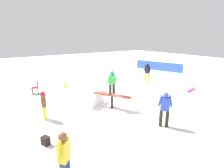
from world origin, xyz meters
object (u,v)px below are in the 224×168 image
Objects in this scene: main_rider_on_rail at (112,83)px; bystander_black at (147,72)px; rail_feature at (112,97)px; bystander_yellow at (64,156)px; loose_snowboard_magenta at (191,90)px; folding_chair at (36,88)px; bystander_brown at (44,104)px; loose_snowboard_lime at (66,85)px; bystander_blue at (165,108)px; backpack_on_snow at (46,141)px.

main_rider_on_rail is 6.79m from bystander_black.
rail_feature is 5.40m from bystander_yellow.
loose_snowboard_magenta is (0.67, 6.77, -0.67)m from rail_feature.
main_rider_on_rail is 1.79× the size of folding_chair.
main_rider_on_rail is at bearing -18.44° from loose_snowboard_magenta.
bystander_black is (-3.15, 5.98, -0.57)m from main_rider_on_rail.
bystander_brown is (2.41, -9.46, -0.10)m from bystander_black.
loose_snowboard_lime is (-5.99, -0.51, -0.67)m from rail_feature.
loose_snowboard_magenta is 1.56× the size of folding_chair.
bystander_yellow is at bearing 47.31° from bystander_blue.
bystander_yellow is at bearing -171.97° from loose_snowboard_lime.
bystander_black reaches higher than bystander_yellow.
folding_chair is at bearing 37.90° from bystander_yellow.
main_rider_on_rail is at bearing 85.65° from bystander_brown.
bystander_blue is 6.54m from loose_snowboard_magenta.
bystander_yellow is 4.37m from bystander_brown.
rail_feature is 3.12m from bystander_blue.
loose_snowboard_lime is at bearing 158.24° from bystander_brown.
bystander_black is at bearing -89.84° from bystander_blue.
folding_chair reaches higher than loose_snowboard_lime.
bystander_black is at bearing 93.36° from backpack_on_snow.
bystander_blue is 8.97m from folding_chair.
loose_snowboard_lime is at bearing 54.53° from bystander_black.
folding_chair is at bearing -43.62° from loose_snowboard_magenta.
bystander_blue is at bearing -16.60° from rail_feature.
bystander_blue is 5.65m from bystander_brown.
main_rider_on_rail is 1.08× the size of loose_snowboard_lime.
bystander_black is at bearing -85.45° from loose_snowboard_lime.
loose_snowboard_lime is (-2.84, -6.49, -0.89)m from bystander_black.
bystander_yellow is at bearing -21.61° from backpack_on_snow.
bystander_brown reaches higher than folding_chair.
loose_snowboard_magenta is (-2.36, 6.04, -0.89)m from bystander_blue.
loose_snowboard_lime is (-5.99, -0.51, -1.46)m from main_rider_on_rail.
bystander_yellow is at bearing 2.33° from loose_snowboard_magenta.
loose_snowboard_lime is (-6.66, -7.28, 0.00)m from loose_snowboard_magenta.
rail_feature is at bearing -18.44° from loose_snowboard_magenta.
loose_snowboard_magenta is (1.41, 10.25, -0.79)m from bystander_brown.
bystander_black is 8.10m from bystander_blue.
backpack_on_snow is (0.77, -10.79, 0.16)m from loose_snowboard_magenta.
bystander_blue is (6.18, -5.25, 0.00)m from bystander_black.
loose_snowboard_magenta is 9.87m from loose_snowboard_lime.
backpack_on_snow is at bearing -100.54° from rail_feature.
rail_feature is at bearing -146.95° from loose_snowboard_lime.
loose_snowboard_magenta is 4.03× the size of backpack_on_snow.
bystander_brown is 10.38m from loose_snowboard_magenta.
folding_chair is (-8.16, -3.69, -0.49)m from bystander_blue.
main_rider_on_rail is 4.46m from backpack_on_snow.
rail_feature is at bearing 88.43° from backpack_on_snow.
bystander_blue is 1.02× the size of bystander_yellow.
bystander_black is 7.14m from loose_snowboard_lime.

